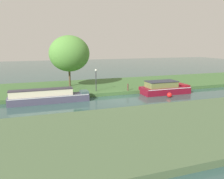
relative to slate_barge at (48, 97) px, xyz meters
name	(u,v)px	position (x,y,z in m)	size (l,w,h in m)	color
ground_plane	(121,100)	(7.38, -1.20, -0.63)	(120.00, 120.00, 0.00)	#2E4B48
riverbank_far	(102,86)	(7.38, 5.80, -0.43)	(72.00, 10.00, 0.40)	#3E6433
riverbank_near	(168,127)	(7.38, -10.20, -0.43)	(72.00, 10.00, 0.40)	#485E3E
slate_barge	(48,97)	(0.00, 0.00, 0.00)	(7.85, 1.48, 1.42)	#44435A
maroon_narrowboat	(164,88)	(13.33, 0.00, 0.01)	(5.72, 2.40, 1.52)	maroon
willow_tree_left	(69,54)	(3.17, 5.73, 3.96)	(5.02, 4.28, 6.43)	#4F3D2A
lamp_post	(96,77)	(5.56, 2.07, 1.40)	(0.24, 0.24, 2.55)	#333338
mooring_post_near	(128,87)	(9.18, 1.20, 0.17)	(0.16, 0.16, 0.79)	#4F342A
channel_buoy	(169,95)	(12.79, -2.01, -0.36)	(0.55, 0.55, 0.55)	red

